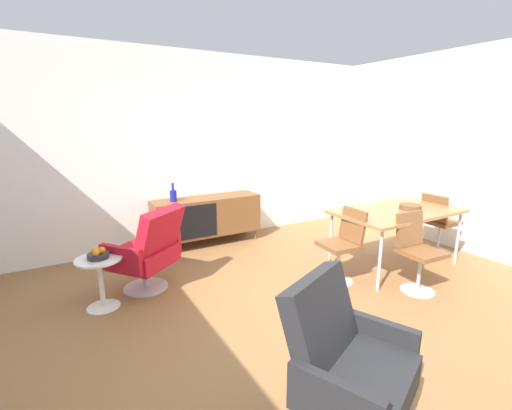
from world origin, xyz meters
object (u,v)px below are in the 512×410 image
Objects in this scene: sideboard at (207,216)px; dining_table at (397,213)px; wooden_bowl_on_table at (410,207)px; dining_chair_front_left at (417,249)px; fruit_bowl at (98,254)px; vase_cobalt at (173,195)px; lounge_chair_red at (148,249)px; armchair_black_shell at (346,361)px; dining_chair_far_end at (438,221)px; side_table_round at (101,277)px; dining_chair_near_window at (344,243)px.

dining_table is at bearing -48.15° from sideboard.
dining_table is 6.15× the size of wooden_bowl_on_table.
dining_chair_front_left is (-0.51, -0.50, -0.30)m from wooden_bowl_on_table.
fruit_bowl is at bearing 156.67° from dining_chair_front_left.
dining_table is 0.19m from wooden_bowl_on_table.
vase_cobalt reaches higher than lounge_chair_red.
dining_table is at bearing 33.31° from armchair_black_shell.
lounge_chair_red is at bearing 16.43° from fruit_bowl.
armchair_black_shell reaches higher than dining_chair_front_left.
dining_table is 1.87× the size of dining_chair_front_left.
dining_table is 1.87× the size of dining_chair_far_end.
sideboard is 3.08× the size of side_table_round.
dining_chair_front_left is at bearing -23.33° from fruit_bowl.
armchair_black_shell is at bearing -64.94° from side_table_round.
fruit_bowl is at bearing -133.05° from vase_cobalt.
dining_chair_front_left is at bearing -29.99° from lounge_chair_red.
vase_cobalt reaches higher than dining_table.
dining_table is 8.00× the size of fruit_bowl.
vase_cobalt is 0.16× the size of dining_table.
lounge_chair_red is (-3.04, 0.96, -0.30)m from wooden_bowl_on_table.
wooden_bowl_on_table is (0.17, -0.06, 0.07)m from dining_table.
fruit_bowl is at bearing 163.15° from dining_chair_near_window.
wooden_bowl_on_table is 3.67m from side_table_round.
dining_chair_near_window reaches higher than sideboard.
sideboard is at bearing 113.82° from dining_chair_near_window.
lounge_chair_red and armchair_black_shell have the same top height.
dining_chair_front_left reaches higher than wooden_bowl_on_table.
sideboard is 1.87× the size of dining_chair_far_end.
lounge_chair_red reaches higher than fruit_bowl.
fruit_bowl reaches higher than side_table_round.
dining_chair_front_left is (-0.35, -0.56, -0.23)m from dining_table.
vase_cobalt is at bearing 179.78° from sideboard.
dining_chair_front_left is 0.90× the size of lounge_chair_red.
dining_chair_far_end is at bearing 4.61° from wooden_bowl_on_table.
side_table_round is at bearing 115.06° from armchair_black_shell.
vase_cobalt is 3.72m from dining_chair_far_end.
armchair_black_shell reaches higher than wooden_bowl_on_table.
armchair_black_shell is (-2.49, -1.47, -0.30)m from wooden_bowl_on_table.
dining_chair_far_end is at bearing 0.18° from dining_chair_near_window.
dining_table is at bearing -41.09° from vase_cobalt.
sideboard is at bearing 131.85° from dining_table.
armchair_black_shell is (-0.56, -3.49, 0.03)m from sideboard.
dining_chair_far_end reaches higher than side_table_round.
side_table_round is (-1.13, -1.21, -0.49)m from vase_cobalt.
wooden_bowl_on_table is at bearing -175.39° from dining_chair_far_end.
armchair_black_shell is at bearing -154.57° from dining_chair_far_end.
fruit_bowl is (-1.06, 2.28, 0.09)m from armchair_black_shell.
fruit_bowl is at bearing 167.17° from wooden_bowl_on_table.
lounge_chair_red reaches higher than wooden_bowl_on_table.
side_table_round is at bearing 156.70° from dining_chair_front_left.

